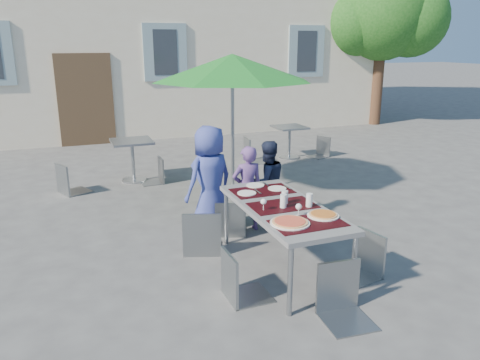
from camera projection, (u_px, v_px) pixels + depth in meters
name	position (u px, v px, depth m)	size (l,w,h in m)	color
ground	(309.00, 253.00, 5.62)	(90.00, 90.00, 0.00)	#454548
tree	(383.00, 14.00, 13.72)	(3.60, 3.00, 4.70)	#492E1F
dining_table	(283.00, 210.00, 5.04)	(0.80, 1.85, 0.76)	#4C4C51
pizza_near_left	(290.00, 222.00, 4.51)	(0.39, 0.39, 0.03)	white
pizza_near_right	(323.00, 215.00, 4.70)	(0.32, 0.32, 0.03)	white
glassware	(290.00, 201.00, 4.94)	(0.57, 0.45, 0.15)	silver
place_settings	(260.00, 189.00, 5.57)	(0.67, 0.47, 0.01)	white
child_0	(210.00, 179.00, 6.11)	(0.70, 0.45, 1.43)	#364295
child_1	(247.00, 189.00, 6.17)	(0.42, 0.28, 1.16)	#5C3D7E
child_2	(267.00, 182.00, 6.45)	(0.57, 0.33, 1.16)	#1B233D
chair_0	(201.00, 206.00, 5.47)	(0.57, 0.58, 1.02)	gray
chair_1	(230.00, 197.00, 6.03)	(0.51, 0.52, 0.89)	gray
chair_2	(289.00, 195.00, 6.22)	(0.50, 0.50, 0.85)	#90949B
chair_3	(239.00, 247.00, 4.47)	(0.43, 0.42, 0.94)	gray
chair_4	(366.00, 229.00, 4.95)	(0.48, 0.47, 0.91)	gray
chair_5	(345.00, 260.00, 4.17)	(0.46, 0.47, 0.97)	gray
patio_umbrella	(232.00, 69.00, 7.22)	(2.52, 2.52, 2.27)	#B8BBC1
cafe_table_0	(132.00, 153.00, 8.40)	(0.71, 0.71, 0.76)	#B8BBC1
bg_chair_l_0	(66.00, 160.00, 7.70)	(0.57, 0.57, 0.97)	gray
bg_chair_r_0	(155.00, 156.00, 8.33)	(0.39, 0.38, 0.85)	gray
cafe_table_1	(289.00, 137.00, 10.14)	(0.66, 0.66, 0.70)	#B8BBC1
bg_chair_l_1	(252.00, 134.00, 9.72)	(0.50, 0.50, 1.02)	gray
bg_chair_r_1	(321.00, 135.00, 10.27)	(0.48, 0.48, 0.84)	gray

